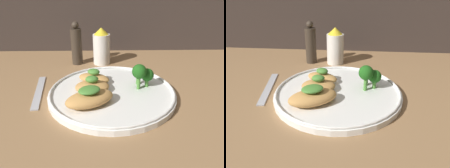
% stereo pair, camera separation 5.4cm
% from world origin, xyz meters
% --- Properties ---
extents(ground_plane, '(1.80, 1.80, 0.01)m').
position_xyz_m(ground_plane, '(0.00, 0.00, -0.01)').
color(ground_plane, '#936D47').
extents(plate, '(0.32, 0.32, 0.02)m').
position_xyz_m(plate, '(0.00, 0.00, 0.01)').
color(plate, white).
rests_on(plate, ground_plane).
extents(grilled_meat_front, '(0.13, 0.11, 0.04)m').
position_xyz_m(grilled_meat_front, '(-0.05, -0.06, 0.03)').
color(grilled_meat_front, tan).
rests_on(grilled_meat_front, plate).
extents(grilled_meat_middle, '(0.09, 0.07, 0.04)m').
position_xyz_m(grilled_meat_middle, '(-0.05, 0.00, 0.03)').
color(grilled_meat_middle, tan).
rests_on(grilled_meat_middle, plate).
extents(grilled_meat_back, '(0.10, 0.07, 0.04)m').
position_xyz_m(grilled_meat_back, '(-0.05, 0.05, 0.03)').
color(grilled_meat_back, tan).
rests_on(grilled_meat_back, plate).
extents(broccoli_bunch, '(0.06, 0.06, 0.07)m').
position_xyz_m(broccoli_bunch, '(0.08, 0.02, 0.05)').
color(broccoli_bunch, '#4C8E38').
rests_on(broccoli_bunch, plate).
extents(sauce_bottle, '(0.06, 0.06, 0.12)m').
position_xyz_m(sauce_bottle, '(-0.03, 0.23, 0.06)').
color(sauce_bottle, white).
rests_on(sauce_bottle, ground_plane).
extents(pepper_grinder, '(0.04, 0.04, 0.14)m').
position_xyz_m(pepper_grinder, '(-0.11, 0.23, 0.07)').
color(pepper_grinder, '#382D23').
rests_on(pepper_grinder, ground_plane).
extents(fork, '(0.04, 0.18, 0.01)m').
position_xyz_m(fork, '(-0.19, 0.03, 0.00)').
color(fork, '#B2B2B7').
rests_on(fork, ground_plane).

